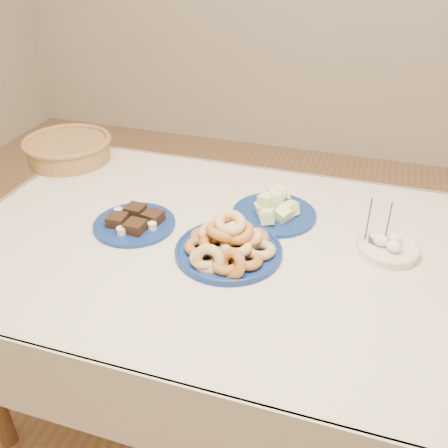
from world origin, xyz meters
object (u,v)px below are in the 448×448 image
Objects in this scene: brownie_plate at (135,222)px; egg_bowl at (388,248)px; melon_plate at (275,209)px; donut_platter at (228,245)px; dining_table at (229,270)px; wicker_basket at (68,148)px; candle_holder at (374,244)px.

brownie_plate is 0.79m from egg_bowl.
donut_platter is at bearing -107.34° from melon_plate.
melon_plate is at bearing 64.14° from dining_table.
wicker_basket is at bearing 151.76° from donut_platter.
dining_table is at bearing -165.51° from candle_holder.
melon_plate reaches higher than egg_bowl.
candle_holder is at bearing -15.82° from melon_plate.
wicker_basket reaches higher than brownie_plate.
brownie_plate reaches higher than dining_table.
donut_platter is 1.54× the size of egg_bowl.
wicker_basket is at bearing 167.53° from candle_holder.
wicker_basket is (-0.81, 0.38, 0.16)m from dining_table.
egg_bowl is (0.37, -0.11, -0.01)m from melon_plate.
egg_bowl is (0.47, 0.10, 0.13)m from dining_table.
donut_platter reaches higher than dining_table.
dining_table is 0.26m from melon_plate.
candle_holder is (0.41, 0.17, -0.02)m from donut_platter.
donut_platter reaches higher than egg_bowl.
melon_plate reaches higher than dining_table.
egg_bowl is (1.28, -0.29, -0.03)m from wicker_basket.
donut_platter is 0.28m from melon_plate.
donut_platter is 0.44m from candle_holder.
melon_plate is 0.82× the size of wicker_basket.
candle_holder reaches higher than wicker_basket.
donut_platter is (0.02, -0.06, 0.14)m from dining_table.
candle_holder is (0.33, -0.09, -0.01)m from melon_plate.
brownie_plate is 0.62m from wicker_basket.
melon_plate is at bearing 72.66° from donut_platter.
egg_bowl reaches higher than dining_table.
wicker_basket is (-0.49, 0.38, 0.04)m from brownie_plate.
melon_plate is 0.92m from wicker_basket.
wicker_basket reaches higher than dining_table.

